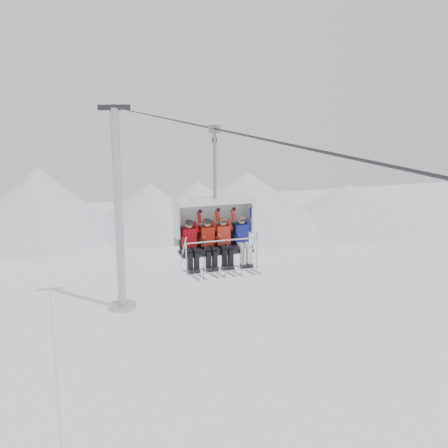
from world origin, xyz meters
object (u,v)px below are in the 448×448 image
object	(u,v)px
lift_tower_right	(119,225)
skier_far_left	(190,243)
chairlift_carrier	(214,223)
skier_center_left	(208,242)
skier_center_right	(224,241)
skier_far_right	(243,239)

from	to	relation	value
lift_tower_right	skier_far_left	bearing A→B (deg)	-92.08
chairlift_carrier	skier_center_left	xyz separation A→B (m)	(-0.25, -0.30, -0.46)
skier_center_right	skier_center_left	bearing A→B (deg)	180.00
chairlift_carrier	skier_center_right	world-z (taller)	chairlift_carrier
lift_tower_right	skier_far_left	size ratio (longest dim) A/B	7.99
skier_far_left	skier_center_left	xyz separation A→B (m)	(0.52, 0.00, 0.00)
lift_tower_right	skier_center_left	distance (m)	21.81
lift_tower_right	skier_far_right	world-z (taller)	lift_tower_right
skier_far_left	skier_center_right	world-z (taller)	same
skier_center_right	chairlift_carrier	bearing A→B (deg)	125.13
lift_tower_right	skier_far_left	distance (m)	21.82
chairlift_carrier	skier_center_right	bearing A→B (deg)	-54.87
skier_center_right	skier_far_right	xyz separation A→B (m)	(0.55, 0.00, 0.00)
skier_far_left	skier_far_right	size ratio (longest dim) A/B	1.00
lift_tower_right	skier_far_right	bearing A→B (deg)	-87.94
skier_far_left	skier_center_left	distance (m)	0.52
chairlift_carrier	skier_far_right	bearing A→B (deg)	-21.62
skier_center_right	skier_far_left	bearing A→B (deg)	180.00
lift_tower_right	skier_center_left	bearing A→B (deg)	-90.67
skier_center_right	skier_far_right	world-z (taller)	same
chairlift_carrier	skier_center_right	xyz separation A→B (m)	(0.21, -0.30, -0.46)
skier_far_right	lift_tower_right	bearing A→B (deg)	92.06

